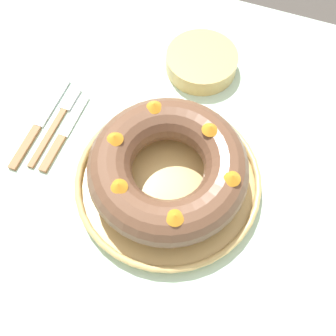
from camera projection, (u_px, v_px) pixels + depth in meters
ground_plane at (162, 274)px, 1.40m from camera, size 8.00×8.00×0.00m
dining_table at (157, 208)px, 0.81m from camera, size 1.55×1.11×0.73m
serving_dish at (168, 181)px, 0.74m from camera, size 0.35×0.35×0.03m
bundt_cake at (168, 168)px, 0.69m from camera, size 0.29×0.29×0.09m
fork at (58, 120)px, 0.81m from camera, size 0.02×0.20×0.01m
serving_knife at (37, 128)px, 0.80m from camera, size 0.02×0.23×0.01m
cake_knife at (62, 137)px, 0.79m from camera, size 0.02×0.19×0.01m
side_bowl at (202, 62)px, 0.86m from camera, size 0.16×0.16×0.04m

